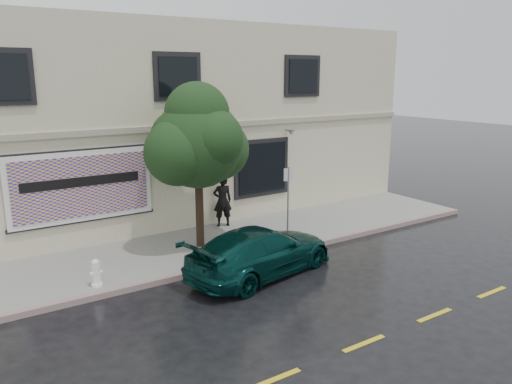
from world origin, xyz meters
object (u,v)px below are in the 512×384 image
car (261,251)px  pedestrian (222,201)px  street_tree (198,144)px  fire_hydrant (96,273)px

car → pedestrian: 4.14m
car → street_tree: (-0.51, 2.57, 2.63)m
pedestrian → car: bearing=89.6°
car → pedestrian: pedestrian is taller
street_tree → car: bearing=-78.9°
pedestrian → street_tree: bearing=56.4°
pedestrian → fire_hydrant: 5.79m
pedestrian → street_tree: size_ratio=0.40×
car → pedestrian: bearing=-27.1°
pedestrian → street_tree: (-1.59, -1.41, 2.24)m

